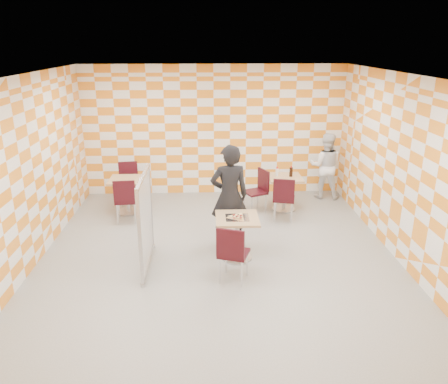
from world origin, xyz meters
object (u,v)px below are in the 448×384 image
empty_table (127,190)px  sport_bottle (277,172)px  chair_empty_far (129,179)px  man_dark (229,196)px  chair_second_front (284,196)px  chair_empty_near (125,198)px  main_table (237,231)px  second_table (284,187)px  man_white (325,166)px  chair_second_side (259,187)px  soda_bottle (291,172)px  partition (146,221)px  chair_main_front (232,250)px

empty_table → sport_bottle: sport_bottle is taller
chair_empty_far → sport_bottle: sport_bottle is taller
sport_bottle → man_dark: bearing=-122.9°
chair_second_front → chair_empty_near: 3.16m
chair_empty_near → chair_empty_far: size_ratio=1.00×
main_table → second_table: (1.17, 2.21, 0.00)m
chair_second_front → man_white: man_white is taller
chair_second_side → chair_empty_near: (-2.72, -0.52, 0.00)m
empty_table → soda_bottle: bearing=0.4°
main_table → chair_empty_far: (-2.24, 2.81, 0.04)m
main_table → soda_bottle: size_ratio=3.26×
man_dark → sport_bottle: (1.11, 1.71, -0.08)m
second_table → partition: 3.57m
second_table → chair_main_front: 3.26m
chair_second_front → man_white: 1.85m
chair_second_side → chair_empty_far: size_ratio=1.00×
chair_empty_far → man_white: man_white is taller
main_table → soda_bottle: soda_bottle is taller
man_dark → empty_table: bearing=-46.4°
chair_second_side → partition: partition is taller
main_table → partition: (-1.46, -0.19, 0.28)m
chair_main_front → chair_empty_far: same height
chair_second_front → soda_bottle: soda_bottle is taller
chair_main_front → soda_bottle: 3.33m
empty_table → partition: size_ratio=0.48×
sport_bottle → empty_table: bearing=-178.4°
second_table → sport_bottle: size_ratio=3.75×
man_dark → partition: bearing=20.4°
sport_bottle → soda_bottle: size_ratio=0.87×
second_table → chair_empty_far: bearing=169.9°
man_dark → man_white: 3.36m
chair_second_front → soda_bottle: 0.76m
man_dark → sport_bottle: size_ratio=9.19×
chair_second_side → man_white: bearing=27.3°
second_table → chair_empty_near: size_ratio=0.81×
partition → soda_bottle: partition is taller
soda_bottle → empty_table: bearing=-179.6°
second_table → chair_second_front: (-0.13, -0.64, 0.04)m
second_table → chair_empty_far: chair_empty_far is taller
partition → sport_bottle: (2.47, 2.46, 0.05)m
empty_table → chair_second_side: 2.79m
chair_empty_near → soda_bottle: (3.41, 0.61, 0.31)m
chair_main_front → partition: (-1.34, 0.60, 0.25)m
empty_table → sport_bottle: (3.18, 0.09, 0.33)m
main_table → chair_main_front: chair_main_front is taller
second_table → main_table: bearing=-118.0°
empty_table → soda_bottle: 3.49m
empty_table → chair_second_side: chair_second_side is taller
second_table → chair_main_front: size_ratio=0.81×
empty_table → sport_bottle: size_ratio=3.75×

